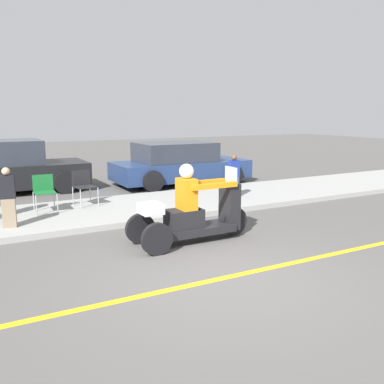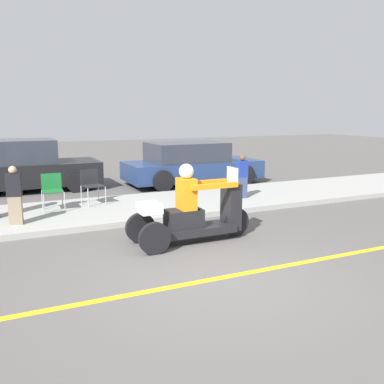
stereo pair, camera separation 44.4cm
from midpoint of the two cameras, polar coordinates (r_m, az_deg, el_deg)
ground_plane at (r=6.18m, az=5.56°, el=-11.43°), size 60.00×60.00×0.00m
lane_stripe at (r=6.39m, az=8.82°, el=-10.73°), size 24.00×0.12×0.01m
sidewalk_strip at (r=10.20m, az=-7.80°, el=-2.24°), size 28.00×2.80×0.12m
motorcycle_trike at (r=7.66m, az=1.79°, el=-3.05°), size 2.30×0.82×1.43m
spectator_with_child at (r=11.09m, az=7.84°, el=1.95°), size 0.27×0.17×1.12m
spectator_by_tree at (r=8.99m, az=-21.29°, el=-0.57°), size 0.30×0.22×1.17m
folding_chair_curbside at (r=10.55m, az=-12.10°, el=1.18°), size 0.53×0.53×0.82m
folding_chair_set_back at (r=10.10m, az=-16.96°, el=0.53°), size 0.48×0.48×0.82m
parked_car_lot_center at (r=13.92m, az=0.75°, el=3.75°), size 4.37×2.08×1.35m
parked_car_lot_far at (r=13.49m, az=-21.57°, el=3.08°), size 4.60×2.01×1.52m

